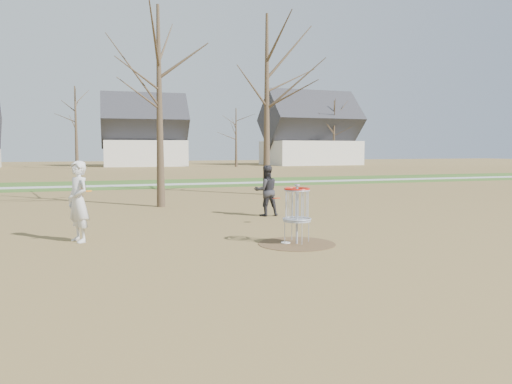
{
  "coord_description": "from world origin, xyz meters",
  "views": [
    {
      "loc": [
        -4.47,
        -10.54,
        2.21
      ],
      "look_at": [
        -0.5,
        1.5,
        1.1
      ],
      "focal_mm": 35.0,
      "sensor_mm": 36.0,
      "label": 1
    }
  ],
  "objects_px": {
    "player_standing": "(78,202)",
    "disc_grounded": "(286,243)",
    "disc_golf_basket": "(297,205)",
    "player_throwing": "(266,191)"
  },
  "relations": [
    {
      "from": "player_standing",
      "to": "disc_grounded",
      "type": "distance_m",
      "value": 4.98
    },
    {
      "from": "disc_golf_basket",
      "to": "player_throwing",
      "type": "bearing_deg",
      "value": 78.92
    },
    {
      "from": "disc_grounded",
      "to": "disc_golf_basket",
      "type": "bearing_deg",
      "value": -31.52
    },
    {
      "from": "player_standing",
      "to": "player_throwing",
      "type": "height_order",
      "value": "player_standing"
    },
    {
      "from": "player_throwing",
      "to": "disc_golf_basket",
      "type": "height_order",
      "value": "player_throwing"
    },
    {
      "from": "player_standing",
      "to": "player_throwing",
      "type": "distance_m",
      "value": 6.44
    },
    {
      "from": "player_throwing",
      "to": "disc_grounded",
      "type": "distance_m",
      "value": 4.87
    },
    {
      "from": "player_standing",
      "to": "player_throwing",
      "type": "relative_size",
      "value": 1.16
    },
    {
      "from": "disc_golf_basket",
      "to": "player_standing",
      "type": "bearing_deg",
      "value": 158.73
    },
    {
      "from": "disc_grounded",
      "to": "player_standing",
      "type": "bearing_deg",
      "value": 159.28
    }
  ]
}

